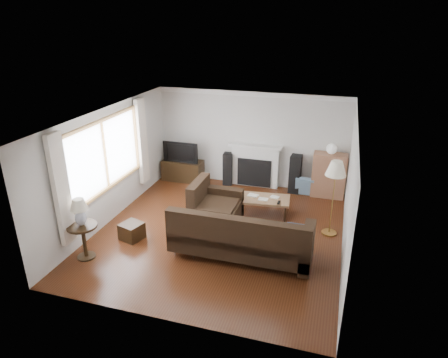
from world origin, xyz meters
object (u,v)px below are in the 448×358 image
(tv_stand, at_px, (183,170))
(coffee_table, at_px, (263,207))
(floor_lamp, at_px, (333,199))
(sectional_sofa, at_px, (242,233))
(side_table, at_px, (84,241))
(bookshelf, at_px, (329,175))

(tv_stand, height_order, coffee_table, tv_stand)
(tv_stand, bearing_deg, floor_lamp, -24.46)
(sectional_sofa, height_order, floor_lamp, floor_lamp)
(coffee_table, height_order, side_table, side_table)
(tv_stand, relative_size, bookshelf, 0.99)
(coffee_table, xyz_separation_m, side_table, (-2.88, -2.63, 0.12))
(bookshelf, xyz_separation_m, coffee_table, (-1.33, -1.53, -0.34))
(bookshelf, bearing_deg, coffee_table, -131.06)
(sectional_sofa, distance_m, side_table, 2.95)
(bookshelf, height_order, sectional_sofa, bookshelf)
(bookshelf, relative_size, floor_lamp, 0.70)
(sectional_sofa, bearing_deg, coffee_table, 87.36)
(coffee_table, relative_size, floor_lamp, 0.71)
(floor_lamp, bearing_deg, sectional_sofa, -140.01)
(tv_stand, xyz_separation_m, sectional_sofa, (2.50, -3.17, 0.19))
(sectional_sofa, relative_size, floor_lamp, 1.78)
(tv_stand, height_order, bookshelf, bookshelf)
(side_table, bearing_deg, sectional_sofa, 18.52)
(tv_stand, relative_size, floor_lamp, 0.69)
(bookshelf, bearing_deg, tv_stand, -179.19)
(tv_stand, relative_size, side_table, 1.61)
(coffee_table, bearing_deg, sectional_sofa, -98.72)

